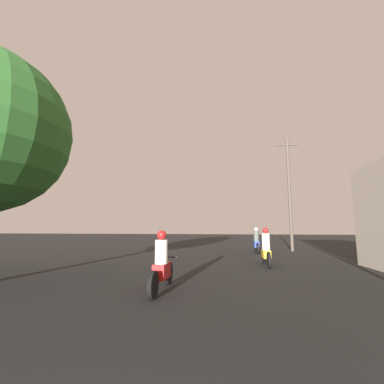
% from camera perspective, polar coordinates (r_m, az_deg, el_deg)
% --- Properties ---
extents(motorcycle_red, '(0.60, 2.11, 1.51)m').
position_cam_1_polar(motorcycle_red, '(6.78, -6.75, -16.06)').
color(motorcycle_red, black).
rests_on(motorcycle_red, ground_plane).
extents(motorcycle_yellow, '(0.60, 2.13, 1.57)m').
position_cam_1_polar(motorcycle_yellow, '(11.47, 16.13, -12.35)').
color(motorcycle_yellow, black).
rests_on(motorcycle_yellow, ground_plane).
extents(motorcycle_blue, '(0.60, 1.98, 1.57)m').
position_cam_1_polar(motorcycle_blue, '(16.89, 14.12, -10.85)').
color(motorcycle_blue, black).
rests_on(motorcycle_blue, ground_plane).
extents(utility_pole_far, '(1.60, 0.20, 7.86)m').
position_cam_1_polar(utility_pole_far, '(18.95, 20.82, 0.29)').
color(utility_pole_far, '#4C4238').
rests_on(utility_pole_far, ground_plane).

